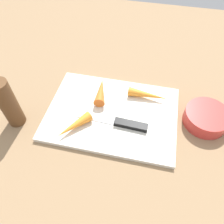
{
  "coord_description": "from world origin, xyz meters",
  "views": [
    {
      "loc": [
        -0.08,
        0.37,
        0.49
      ],
      "look_at": [
        0.0,
        0.0,
        0.01
      ],
      "focal_mm": 35.12,
      "sensor_mm": 36.0,
      "label": 1
    }
  ],
  "objects": [
    {
      "name": "ground_plane",
      "position": [
        0.0,
        0.0,
        0.0
      ],
      "size": [
        1.4,
        1.4,
        0.0
      ],
      "primitive_type": "plane",
      "color": "#8C6D4C"
    },
    {
      "name": "carrot_shortest",
      "position": [
        0.05,
        -0.06,
        0.03
      ],
      "size": [
        0.05,
        0.1,
        0.03
      ],
      "primitive_type": "cone",
      "rotation": [
        0.0,
        1.57,
        4.86
      ],
      "color": "orange",
      "rests_on": "cutting_board"
    },
    {
      "name": "cutting_board",
      "position": [
        0.0,
        0.0,
        0.01
      ],
      "size": [
        0.36,
        0.26,
        0.01
      ],
      "primitive_type": "cube",
      "color": "silver",
      "rests_on": "ground_plane"
    },
    {
      "name": "carrot_medium",
      "position": [
        0.08,
        0.08,
        0.03
      ],
      "size": [
        0.08,
        0.1,
        0.03
      ],
      "primitive_type": "cone",
      "rotation": [
        0.0,
        1.57,
        0.91
      ],
      "color": "orange",
      "rests_on": "cutting_board"
    },
    {
      "name": "small_bowl",
      "position": [
        -0.25,
        -0.03,
        0.02
      ],
      "size": [
        0.12,
        0.12,
        0.04
      ],
      "primitive_type": "cylinder",
      "color": "red",
      "rests_on": "ground_plane"
    },
    {
      "name": "carrot_longest",
      "position": [
        -0.09,
        -0.07,
        0.03
      ],
      "size": [
        0.12,
        0.03,
        0.03
      ],
      "primitive_type": "cone",
      "rotation": [
        0.0,
        1.57,
        3.09
      ],
      "color": "orange",
      "rests_on": "cutting_board"
    },
    {
      "name": "pepper_grinder",
      "position": [
        0.25,
        0.08,
        0.07
      ],
      "size": [
        0.05,
        0.05,
        0.15
      ],
      "primitive_type": "cylinder",
      "color": "brown",
      "rests_on": "ground_plane"
    },
    {
      "name": "knife",
      "position": [
        -0.05,
        0.04,
        0.02
      ],
      "size": [
        0.2,
        0.03,
        0.01
      ],
      "rotation": [
        0.0,
        0.0,
        6.24
      ],
      "color": "#B7B7BC",
      "rests_on": "cutting_board"
    }
  ]
}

